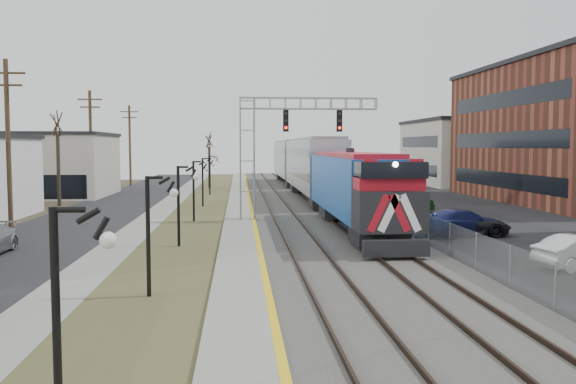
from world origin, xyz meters
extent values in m
cube|color=black|center=(-11.50, 35.00, 0.02)|extent=(7.00, 120.00, 0.04)
cube|color=gray|center=(-7.00, 35.00, 0.04)|extent=(2.00, 120.00, 0.08)
cube|color=#484B28|center=(-4.00, 35.00, 0.03)|extent=(4.00, 120.00, 0.06)
cube|color=gray|center=(-1.00, 35.00, 0.12)|extent=(2.00, 120.00, 0.24)
cube|color=#595651|center=(4.00, 35.00, 0.10)|extent=(8.00, 120.00, 0.20)
cube|color=black|center=(16.00, 35.00, 0.02)|extent=(16.00, 120.00, 0.04)
cube|color=gold|center=(-0.12, 35.00, 0.24)|extent=(0.24, 120.00, 0.01)
cube|color=#2D2119|center=(1.25, 35.00, 0.28)|extent=(0.08, 120.00, 0.15)
cube|color=#2D2119|center=(2.75, 35.00, 0.28)|extent=(0.08, 120.00, 0.15)
cube|color=#2D2119|center=(4.75, 35.00, 0.28)|extent=(0.08, 120.00, 0.15)
cube|color=#2D2119|center=(6.25, 35.00, 0.28)|extent=(0.08, 120.00, 0.15)
cube|color=#144EA7|center=(5.50, 21.59, 2.47)|extent=(3.00, 17.00, 4.25)
cube|color=black|center=(5.50, 12.89, 0.70)|extent=(2.80, 0.50, 0.70)
cube|color=#A7ABB2|center=(5.50, 41.89, 3.01)|extent=(3.00, 22.00, 5.33)
cube|color=#A7ABB2|center=(5.50, 64.69, 3.01)|extent=(3.00, 22.00, 5.33)
cube|color=gray|center=(-0.50, 28.00, 4.00)|extent=(1.00, 1.00, 8.00)
cube|color=gray|center=(3.50, 28.00, 7.75)|extent=(9.00, 0.80, 0.80)
cube|color=black|center=(2.00, 27.55, 6.60)|extent=(0.35, 0.25, 1.40)
cube|color=black|center=(5.50, 27.55, 6.60)|extent=(0.35, 0.25, 1.40)
cylinder|color=black|center=(-4.00, -2.00, 2.00)|extent=(0.14, 0.14, 4.00)
cylinder|color=black|center=(-4.00, 8.00, 2.00)|extent=(0.14, 0.14, 4.00)
cylinder|color=black|center=(-4.00, 18.00, 2.00)|extent=(0.14, 0.14, 4.00)
cylinder|color=black|center=(-4.00, 28.00, 2.00)|extent=(0.14, 0.14, 4.00)
cylinder|color=black|center=(-4.00, 38.00, 2.00)|extent=(0.14, 0.14, 4.00)
cylinder|color=black|center=(-4.00, 50.00, 2.00)|extent=(0.14, 0.14, 4.00)
cylinder|color=#4C3823|center=(-14.50, 25.00, 5.00)|extent=(0.28, 0.28, 10.00)
cylinder|color=#4C3823|center=(-14.50, 45.00, 5.00)|extent=(0.28, 0.28, 10.00)
cylinder|color=#4C3823|center=(-14.50, 65.00, 5.00)|extent=(0.28, 0.28, 10.00)
cube|color=gray|center=(8.20, 35.00, 0.80)|extent=(0.04, 120.00, 1.60)
cube|color=#BFB5A7|center=(-21.00, 50.00, 3.00)|extent=(14.00, 12.00, 6.00)
cube|color=#BFB5A7|center=(30.00, 65.00, 4.00)|extent=(16.00, 18.00, 8.00)
cylinder|color=#382D23|center=(-16.00, 40.00, 2.97)|extent=(0.30, 0.30, 5.95)
cylinder|color=#382D23|center=(-4.50, 60.00, 2.45)|extent=(0.30, 0.30, 4.90)
imported|color=black|center=(11.52, 20.69, 0.65)|extent=(4.97, 2.84, 1.31)
imported|color=navy|center=(11.23, 20.51, 0.73)|extent=(5.40, 3.24, 1.47)
imported|color=gray|center=(11.69, 34.38, 0.80)|extent=(4.91, 2.57, 1.59)
imported|color=#0B380F|center=(11.10, 32.19, 0.76)|extent=(4.89, 3.11, 1.52)
camera|label=1|loc=(-1.04, -11.92, 4.96)|focal=38.00mm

